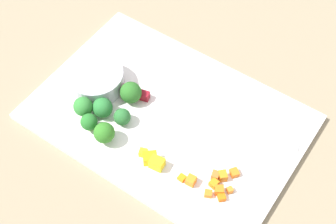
{
  "coord_description": "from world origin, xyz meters",
  "views": [
    {
      "loc": [
        -0.29,
        0.43,
        0.75
      ],
      "look_at": [
        0.0,
        0.0,
        0.02
      ],
      "focal_mm": 53.43,
      "sensor_mm": 36.0,
      "label": 1
    }
  ],
  "objects": [
    {
      "name": "prep_bowl",
      "position": [
        0.15,
        0.02,
        0.03
      ],
      "size": [
        0.1,
        0.1,
        0.04
      ],
      "primitive_type": "cylinder",
      "color": "#B7B7C4",
      "rests_on": "cutting_board"
    },
    {
      "name": "carrot_dice_4",
      "position": [
        -0.15,
        0.05,
        0.02
      ],
      "size": [
        0.02,
        0.02,
        0.01
      ],
      "primitive_type": "cube",
      "rotation": [
        0.0,
        0.0,
        0.78
      ],
      "color": "orange",
      "rests_on": "cutting_board"
    },
    {
      "name": "cutting_board",
      "position": [
        0.0,
        0.0,
        0.01
      ],
      "size": [
        0.47,
        0.32,
        0.01
      ],
      "primitive_type": "cube",
      "color": "white",
      "rests_on": "ground_plane"
    },
    {
      "name": "carrot_dice_1",
      "position": [
        -0.16,
        0.04,
        0.02
      ],
      "size": [
        0.02,
        0.02,
        0.01
      ],
      "primitive_type": "cube",
      "rotation": [
        0.0,
        0.0,
        0.93
      ],
      "color": "orange",
      "rests_on": "cutting_board"
    },
    {
      "name": "carrot_dice_6",
      "position": [
        -0.14,
        0.06,
        0.02
      ],
      "size": [
        0.02,
        0.02,
        0.01
      ],
      "primitive_type": "cube",
      "rotation": [
        0.0,
        0.0,
        1.82
      ],
      "color": "orange",
      "rests_on": "cutting_board"
    },
    {
      "name": "carrot_dice_2",
      "position": [
        -0.11,
        0.09,
        0.02
      ],
      "size": [
        0.02,
        0.02,
        0.02
      ],
      "primitive_type": "cube",
      "rotation": [
        0.0,
        0.0,
        0.07
      ],
      "color": "orange",
      "rests_on": "cutting_board"
    },
    {
      "name": "carrot_dice_8",
      "position": [
        -0.17,
        0.07,
        0.02
      ],
      "size": [
        0.01,
        0.01,
        0.01
      ],
      "primitive_type": "cube",
      "rotation": [
        0.0,
        0.0,
        2.58
      ],
      "color": "orange",
      "rests_on": "cutting_board"
    },
    {
      "name": "ground_plane",
      "position": [
        0.0,
        0.0,
        0.0
      ],
      "size": [
        4.0,
        4.0,
        0.0
      ],
      "primitive_type": "plane",
      "color": "gray"
    },
    {
      "name": "broccoli_floret_3",
      "position": [
        0.1,
        0.06,
        0.03
      ],
      "size": [
        0.04,
        0.04,
        0.04
      ],
      "color": "#93BC69",
      "rests_on": "cutting_board"
    },
    {
      "name": "pepper_dice_1",
      "position": [
        -0.04,
        0.1,
        0.02
      ],
      "size": [
        0.03,
        0.02,
        0.02
      ],
      "primitive_type": "cube",
      "rotation": [
        0.0,
        0.0,
        0.12
      ],
      "color": "yellow",
      "rests_on": "cutting_board"
    },
    {
      "name": "broccoli_floret_1",
      "position": [
        0.06,
        0.06,
        0.03
      ],
      "size": [
        0.03,
        0.03,
        0.03
      ],
      "color": "#90B75D",
      "rests_on": "cutting_board"
    },
    {
      "name": "broccoli_floret_5",
      "position": [
        0.06,
        0.1,
        0.03
      ],
      "size": [
        0.04,
        0.04,
        0.04
      ],
      "color": "#94B869",
      "rests_on": "cutting_board"
    },
    {
      "name": "carrot_dice_0",
      "position": [
        -0.16,
        0.09,
        0.02
      ],
      "size": [
        0.02,
        0.02,
        0.01
      ],
      "primitive_type": "cube",
      "rotation": [
        0.0,
        0.0,
        2.38
      ],
      "color": "orange",
      "rests_on": "cutting_board"
    },
    {
      "name": "carrot_dice_3",
      "position": [
        -0.15,
        0.08,
        0.02
      ],
      "size": [
        0.02,
        0.02,
        0.01
      ],
      "primitive_type": "cube",
      "rotation": [
        0.0,
        0.0,
        2.16
      ],
      "color": "orange",
      "rests_on": "cutting_board"
    },
    {
      "name": "broccoli_floret_0",
      "position": [
        0.1,
        0.1,
        0.03
      ],
      "size": [
        0.03,
        0.03,
        0.04
      ],
      "color": "#88B060",
      "rests_on": "cutting_board"
    },
    {
      "name": "pepper_dice_2",
      "position": [
        -0.01,
        0.09,
        0.02
      ],
      "size": [
        0.02,
        0.02,
        0.01
      ],
      "primitive_type": "cube",
      "rotation": [
        0.0,
        0.0,
        1.92
      ],
      "color": "yellow",
      "rests_on": "cutting_board"
    },
    {
      "name": "chef_knife",
      "position": [
        0.0,
        -0.02,
        0.02
      ],
      "size": [
        0.35,
        0.1,
        0.02
      ],
      "rotation": [
        0.0,
        0.0,
        3.38
      ],
      "color": "silver",
      "rests_on": "cutting_board"
    },
    {
      "name": "pepper_dice_0",
      "position": [
        -0.03,
        0.09,
        0.02
      ],
      "size": [
        0.03,
        0.03,
        0.02
      ],
      "primitive_type": "cube",
      "rotation": [
        0.0,
        0.0,
        0.72
      ],
      "color": "yellow",
      "rests_on": "cutting_board"
    },
    {
      "name": "carrot_dice_5",
      "position": [
        -0.14,
        0.07,
        0.02
      ],
      "size": [
        0.01,
        0.02,
        0.01
      ],
      "primitive_type": "cube",
      "rotation": [
        0.0,
        0.0,
        2.99
      ],
      "color": "orange",
      "rests_on": "cutting_board"
    },
    {
      "name": "broccoli_floret_4",
      "position": [
        0.08,
        0.01,
        0.03
      ],
      "size": [
        0.04,
        0.04,
        0.04
      ],
      "color": "#85B669",
      "rests_on": "cutting_board"
    },
    {
      "name": "broccoli_floret_2",
      "position": [
        0.12,
        0.08,
        0.04
      ],
      "size": [
        0.03,
        0.03,
        0.04
      ],
      "color": "#92AD6D",
      "rests_on": "cutting_board"
    },
    {
      "name": "carrot_dice_7",
      "position": [
        -0.14,
        0.09,
        0.02
      ],
      "size": [
        0.02,
        0.02,
        0.01
      ],
      "primitive_type": "cube",
      "rotation": [
        0.0,
        0.0,
        2.01
      ],
      "color": "orange",
      "rests_on": "cutting_board"
    },
    {
      "name": "carrot_dice_9",
      "position": [
        -0.09,
        0.09,
        0.02
      ],
      "size": [
        0.01,
        0.01,
        0.01
      ],
      "primitive_type": "cube",
      "rotation": [
        0.0,
        0.0,
        3.07
      ],
      "color": "orange",
      "rests_on": "cutting_board"
    }
  ]
}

